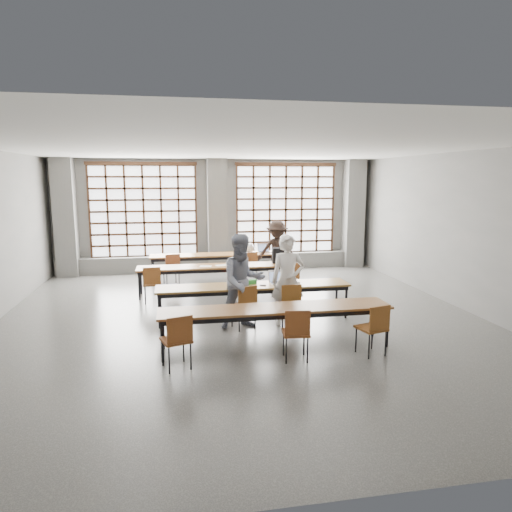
{
  "coord_description": "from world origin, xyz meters",
  "views": [
    {
      "loc": [
        -1.33,
        -9.04,
        2.92
      ],
      "look_at": [
        0.37,
        0.4,
        1.27
      ],
      "focal_mm": 32.0,
      "sensor_mm": 36.0,
      "label": 1
    }
  ],
  "objects_px": {
    "desk_row_d": "(276,311)",
    "chair_mid_left": "(152,281)",
    "backpack": "(279,255)",
    "laptop_front": "(278,280)",
    "student_female": "(243,281)",
    "desk_row_b": "(217,268)",
    "chair_mid_right": "(292,275)",
    "chair_mid_centre": "(236,278)",
    "phone": "(263,285)",
    "student_back": "(277,251)",
    "red_pouch": "(176,337)",
    "plastic_bag": "(250,248)",
    "student_male": "(288,280)",
    "green_box": "(251,282)",
    "chair_back_mid": "(250,263)",
    "desk_row_a": "(220,256)",
    "chair_back_left": "(172,266)",
    "chair_front_right": "(289,300)",
    "laptop_back": "(264,250)",
    "mouse": "(298,282)",
    "chair_front_left": "(245,302)",
    "desk_row_c": "(254,288)",
    "chair_near_right": "(375,325)",
    "chair_near_mid": "(296,329)"
  },
  "relations": [
    {
      "from": "green_box",
      "to": "plastic_bag",
      "type": "height_order",
      "value": "plastic_bag"
    },
    {
      "from": "desk_row_c",
      "to": "student_male",
      "type": "height_order",
      "value": "student_male"
    },
    {
      "from": "laptop_front",
      "to": "student_female",
      "type": "bearing_deg",
      "value": -144.1
    },
    {
      "from": "desk_row_b",
      "to": "plastic_bag",
      "type": "height_order",
      "value": "plastic_bag"
    },
    {
      "from": "chair_near_mid",
      "to": "mouse",
      "type": "distance_m",
      "value": 2.42
    },
    {
      "from": "student_male",
      "to": "laptop_front",
      "type": "relative_size",
      "value": 4.56
    },
    {
      "from": "student_back",
      "to": "chair_near_right",
      "type": "bearing_deg",
      "value": -64.62
    },
    {
      "from": "chair_back_mid",
      "to": "student_back",
      "type": "bearing_deg",
      "value": 9.12
    },
    {
      "from": "chair_mid_centre",
      "to": "chair_near_right",
      "type": "height_order",
      "value": "same"
    },
    {
      "from": "chair_front_left",
      "to": "mouse",
      "type": "bearing_deg",
      "value": 26.27
    },
    {
      "from": "chair_mid_centre",
      "to": "laptop_back",
      "type": "xyz_separation_m",
      "value": [
        1.19,
        2.51,
        0.25
      ]
    },
    {
      "from": "laptop_back",
      "to": "red_pouch",
      "type": "xyz_separation_m",
      "value": [
        -2.65,
        -6.39,
        -0.29
      ]
    },
    {
      "from": "chair_front_left",
      "to": "mouse",
      "type": "distance_m",
      "value": 1.39
    },
    {
      "from": "desk_row_d",
      "to": "chair_mid_left",
      "type": "height_order",
      "value": "chair_mid_left"
    },
    {
      "from": "desk_row_d",
      "to": "chair_back_left",
      "type": "bearing_deg",
      "value": 109.23
    },
    {
      "from": "desk_row_a",
      "to": "chair_back_mid",
      "type": "bearing_deg",
      "value": -38.34
    },
    {
      "from": "chair_mid_centre",
      "to": "green_box",
      "type": "relative_size",
      "value": 3.52
    },
    {
      "from": "chair_front_left",
      "to": "chair_front_right",
      "type": "height_order",
      "value": "same"
    },
    {
      "from": "chair_mid_centre",
      "to": "phone",
      "type": "xyz_separation_m",
      "value": [
        0.33,
        -1.72,
        0.2
      ]
    },
    {
      "from": "chair_near_right",
      "to": "backpack",
      "type": "bearing_deg",
      "value": 96.8
    },
    {
      "from": "desk_row_a",
      "to": "red_pouch",
      "type": "relative_size",
      "value": 20.0
    },
    {
      "from": "chair_mid_left",
      "to": "student_back",
      "type": "distance_m",
      "value": 3.93
    },
    {
      "from": "chair_front_right",
      "to": "student_male",
      "type": "height_order",
      "value": "student_male"
    },
    {
      "from": "chair_mid_centre",
      "to": "red_pouch",
      "type": "distance_m",
      "value": 4.14
    },
    {
      "from": "chair_mid_right",
      "to": "laptop_back",
      "type": "distance_m",
      "value": 2.53
    },
    {
      "from": "laptop_back",
      "to": "mouse",
      "type": "relative_size",
      "value": 3.94
    },
    {
      "from": "chair_mid_left",
      "to": "chair_front_right",
      "type": "bearing_deg",
      "value": -39.39
    },
    {
      "from": "student_male",
      "to": "backpack",
      "type": "height_order",
      "value": "student_male"
    },
    {
      "from": "desk_row_b",
      "to": "chair_mid_right",
      "type": "bearing_deg",
      "value": -19.4
    },
    {
      "from": "desk_row_d",
      "to": "laptop_back",
      "type": "height_order",
      "value": "laptop_back"
    },
    {
      "from": "chair_near_mid",
      "to": "red_pouch",
      "type": "distance_m",
      "value": 1.89
    },
    {
      "from": "desk_row_d",
      "to": "backpack",
      "type": "height_order",
      "value": "backpack"
    },
    {
      "from": "chair_mid_centre",
      "to": "phone",
      "type": "relative_size",
      "value": 6.77
    },
    {
      "from": "chair_mid_left",
      "to": "green_box",
      "type": "height_order",
      "value": "chair_mid_left"
    },
    {
      "from": "student_back",
      "to": "student_male",
      "type": "bearing_deg",
      "value": -77.54
    },
    {
      "from": "chair_back_mid",
      "to": "mouse",
      "type": "height_order",
      "value": "chair_back_mid"
    },
    {
      "from": "chair_mid_centre",
      "to": "chair_front_left",
      "type": "distance_m",
      "value": 2.25
    },
    {
      "from": "student_female",
      "to": "phone",
      "type": "bearing_deg",
      "value": 30.04
    },
    {
      "from": "desk_row_b",
      "to": "phone",
      "type": "xyz_separation_m",
      "value": [
        0.72,
        -2.35,
        0.07
      ]
    },
    {
      "from": "student_female",
      "to": "desk_row_d",
      "type": "bearing_deg",
      "value": -81.68
    },
    {
      "from": "backpack",
      "to": "desk_row_d",
      "type": "bearing_deg",
      "value": -98.66
    },
    {
      "from": "desk_row_a",
      "to": "phone",
      "type": "distance_m",
      "value": 4.15
    },
    {
      "from": "chair_mid_right",
      "to": "backpack",
      "type": "distance_m",
      "value": 0.8
    },
    {
      "from": "student_back",
      "to": "red_pouch",
      "type": "distance_m",
      "value": 6.47
    },
    {
      "from": "student_male",
      "to": "laptop_back",
      "type": "xyz_separation_m",
      "value": [
        0.44,
        4.63,
        -0.12
      ]
    },
    {
      "from": "chair_mid_right",
      "to": "student_male",
      "type": "height_order",
      "value": "student_male"
    },
    {
      "from": "red_pouch",
      "to": "chair_mid_right",
      "type": "bearing_deg",
      "value": 53.73
    },
    {
      "from": "desk_row_b",
      "to": "chair_near_mid",
      "type": "height_order",
      "value": "chair_near_mid"
    },
    {
      "from": "desk_row_c",
      "to": "chair_mid_right",
      "type": "distance_m",
      "value": 2.05
    },
    {
      "from": "chair_back_mid",
      "to": "chair_mid_left",
      "type": "distance_m",
      "value": 3.17
    }
  ]
}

